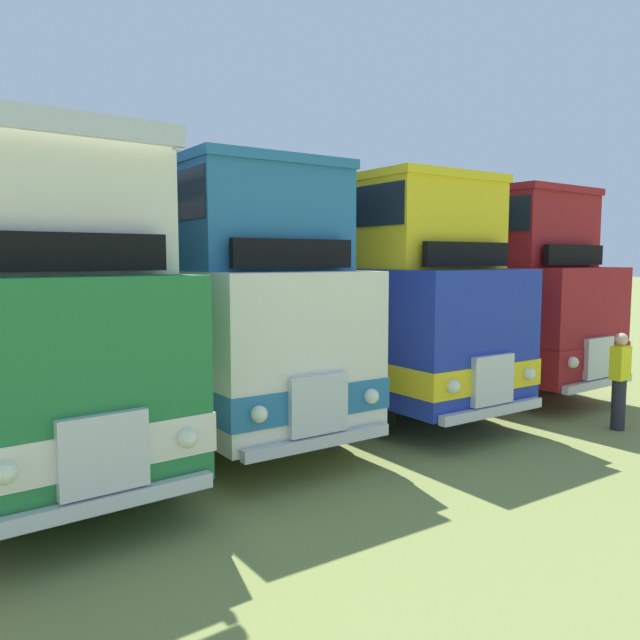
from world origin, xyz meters
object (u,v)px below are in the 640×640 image
(bus_fifth_in_row, at_px, (301,282))
(bus_fourth_in_row, at_px, (167,286))
(marshal_person, at_px, (619,380))
(bus_sixth_in_row, at_px, (413,280))

(bus_fifth_in_row, bearing_deg, bus_fourth_in_row, 178.14)
(bus_fourth_in_row, relative_size, bus_fifth_in_row, 0.96)
(bus_fourth_in_row, height_order, bus_fifth_in_row, same)
(bus_fifth_in_row, height_order, marshal_person, bus_fifth_in_row)
(bus_fifth_in_row, relative_size, marshal_person, 6.52)
(bus_fourth_in_row, bearing_deg, marshal_person, -48.98)
(bus_sixth_in_row, bearing_deg, bus_fifth_in_row, 173.26)
(bus_fifth_in_row, distance_m, bus_sixth_in_row, 3.29)
(bus_fourth_in_row, distance_m, marshal_person, 8.73)
(bus_fifth_in_row, height_order, bus_sixth_in_row, same)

